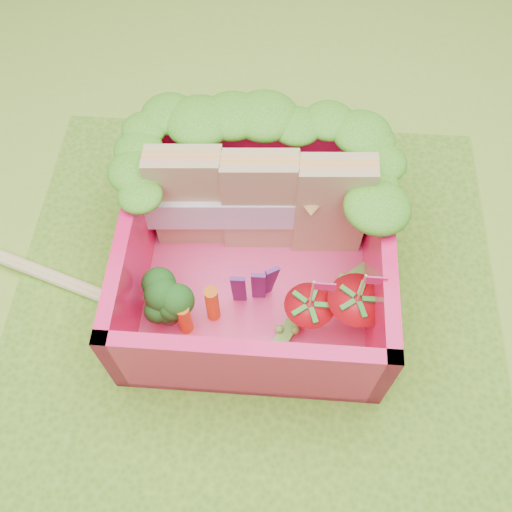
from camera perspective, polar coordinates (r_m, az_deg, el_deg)
The scene contains 13 objects.
ground at distance 3.09m, azimuth -0.22°, elevation -5.28°, with size 14.00×14.00×0.00m, color #96B934.
placemat at distance 3.08m, azimuth -0.22°, elevation -5.16°, with size 2.60×2.60×0.03m, color #548F20.
bento_floor at distance 3.12m, azimuth 0.01°, elevation -2.10°, with size 1.30×1.30×0.05m, color #FF417E.
bento_box at distance 2.90m, azimuth 0.01°, elevation 0.25°, with size 1.30×1.30×0.55m.
lettuce_ruffle at distance 2.90m, azimuth 0.65°, elevation 11.42°, with size 1.43×0.76×0.11m.
sandwich_stack at distance 2.95m, azimuth 0.44°, elevation 5.37°, with size 1.20×0.25×0.66m.
broccoli at distance 2.87m, azimuth -9.08°, elevation -4.46°, with size 0.31×0.31×0.24m.
carrot_sticks at distance 2.87m, azimuth -5.67°, elevation -5.46°, with size 0.20×0.15×0.27m.
purple_wedges at distance 2.85m, azimuth -0.06°, elevation -2.98°, with size 0.22×0.09×0.38m.
strawberry_left at distance 2.85m, azimuth 5.19°, elevation -5.93°, with size 0.25×0.25×0.49m.
strawberry_right at distance 2.87m, azimuth 9.70°, elevation -5.53°, with size 0.29×0.29×0.53m.
snap_peas at distance 3.00m, azimuth 6.30°, elevation -4.98°, with size 0.57×0.61×0.05m.
chopsticks at distance 3.20m, azimuth -16.06°, elevation -3.49°, with size 1.95×0.68×0.05m.
Camera 1 is at (0.10, -1.31, 2.80)m, focal length 40.00 mm.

